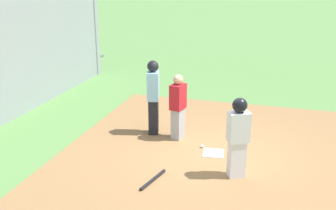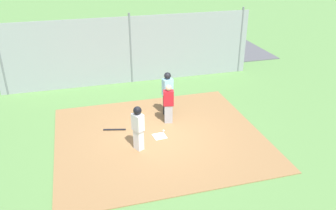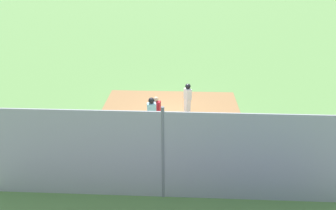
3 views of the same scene
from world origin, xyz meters
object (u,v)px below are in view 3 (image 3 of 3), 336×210
object	(u,v)px
baseball	(165,119)
catcher	(156,112)
runner	(188,96)
home_plate	(170,117)
baseball_bat	(201,126)
umpire	(152,115)

from	to	relation	value
baseball	catcher	bearing A→B (deg)	-119.18
runner	home_plate	bearing A→B (deg)	6.60
runner	baseball_bat	xyz separation A→B (m)	(0.62, -1.46, -0.85)
home_plate	runner	xyz separation A→B (m)	(0.86, 0.58, 0.87)
catcher	runner	distance (m)	2.12
catcher	umpire	world-z (taller)	umpire
baseball	runner	bearing A→B (deg)	38.75
baseball_bat	baseball	distance (m)	1.81
baseball_bat	baseball	world-z (taller)	baseball
catcher	baseball_bat	distance (m)	2.22
runner	baseball_bat	size ratio (longest dim) A/B	1.90
catcher	baseball	xyz separation A→B (m)	(0.37, 0.66, -0.75)
umpire	baseball_bat	xyz separation A→B (m)	(2.22, 0.71, -0.91)
baseball	home_plate	bearing A→B (deg)	52.14
home_plate	runner	distance (m)	1.35
umpire	runner	world-z (taller)	umpire
catcher	umpire	distance (m)	0.67
home_plate	baseball_bat	bearing A→B (deg)	-30.48
runner	catcher	bearing A→B (deg)	19.04
baseball	baseball_bat	bearing A→B (deg)	-18.84
runner	umpire	bearing A→B (deg)	26.23
catcher	umpire	bearing A→B (deg)	-179.48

